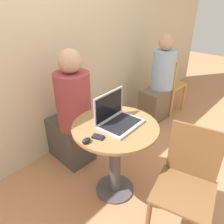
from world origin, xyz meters
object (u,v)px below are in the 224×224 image
object	(u,v)px
laptop	(117,118)
person_seated	(72,119)
cell_phone	(98,137)
chair_empty	(186,184)

from	to	relation	value
laptop	person_seated	size ratio (longest dim) A/B	0.29
person_seated	cell_phone	bearing A→B (deg)	-111.21
cell_phone	laptop	bearing A→B (deg)	6.30
cell_phone	person_seated	world-z (taller)	person_seated
laptop	chair_empty	xyz separation A→B (m)	(0.04, -0.63, -0.32)
cell_phone	person_seated	xyz separation A→B (m)	(0.25, 0.65, -0.21)
cell_phone	chair_empty	xyz separation A→B (m)	(0.28, -0.61, -0.27)
chair_empty	person_seated	bearing A→B (deg)	91.12
cell_phone	chair_empty	world-z (taller)	chair_empty
laptop	chair_empty	distance (m)	0.71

